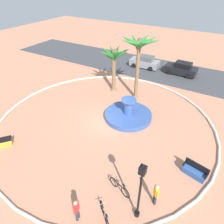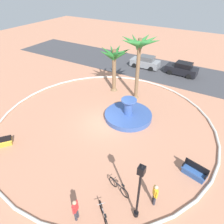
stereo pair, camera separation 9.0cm
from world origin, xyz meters
name	(u,v)px [view 1 (the left image)]	position (x,y,z in m)	size (l,w,h in m)	color
ground_plane	(105,123)	(0.00, 0.00, 0.00)	(80.00, 80.00, 0.00)	tan
plaza_curb	(105,122)	(0.00, 0.00, 0.10)	(19.10, 19.10, 0.20)	silver
street_asphalt	(159,70)	(0.00, 13.95, 0.01)	(48.00, 8.00, 0.03)	#424247
fountain	(128,115)	(1.42, 1.77, 0.29)	(4.34, 4.34, 1.95)	#38569E
palm_tree_near_fountain	(139,49)	(0.42, 5.48, 5.28)	(3.84, 3.86, 6.49)	brown
palm_tree_by_curb	(114,58)	(-2.41, 5.69, 3.78)	(3.43, 3.52, 4.94)	brown
bench_east	(194,172)	(8.13, -1.85, 0.35)	(1.67, 0.85, 1.00)	#335BA8
bench_west	(1,143)	(-5.25, -6.61, 0.35)	(1.39, 1.56, 1.00)	gold
lamppost	(140,188)	(6.02, -6.20, 2.44)	(0.32, 0.32, 4.17)	black
bicycle_red_frame	(119,187)	(4.45, -5.37, 0.38)	(1.66, 0.63, 0.94)	black
bicycle_by_lamppost	(105,215)	(4.61, -7.28, 0.38)	(1.35, 1.16, 0.94)	black
person_cyclist_helmet	(77,209)	(3.33, -8.01, 0.90)	(0.26, 0.52, 1.61)	#33333D
person_cyclist_photo	(156,194)	(6.58, -5.02, 0.90)	(0.36, 0.44, 1.60)	#33333D
parked_car_leftmost	(145,62)	(-2.06, 13.77, 0.78)	(4.02, 1.96, 1.67)	gray
parked_car_second	(181,69)	(2.99, 13.96, 0.78)	(4.06, 2.04, 1.67)	black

